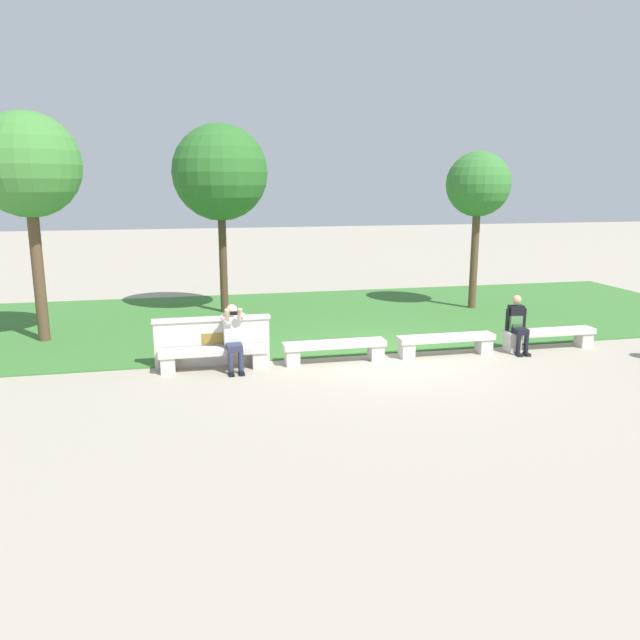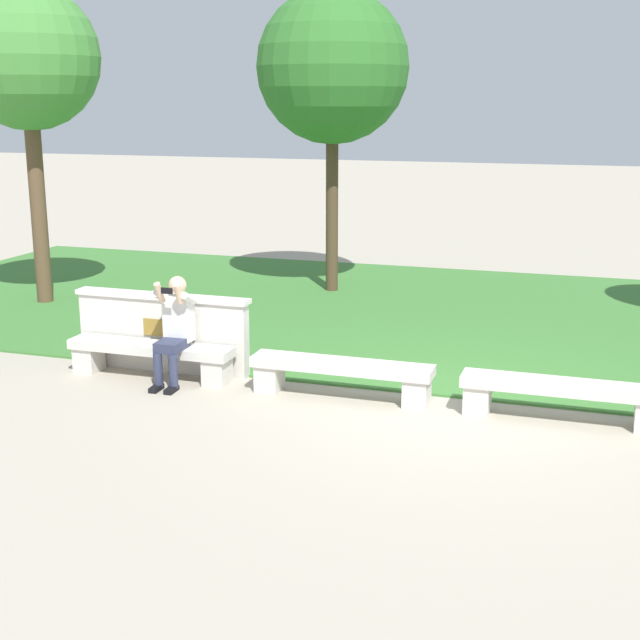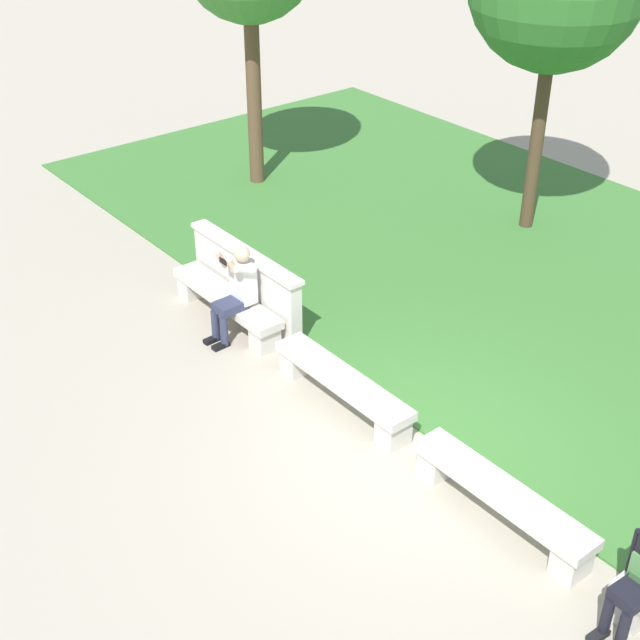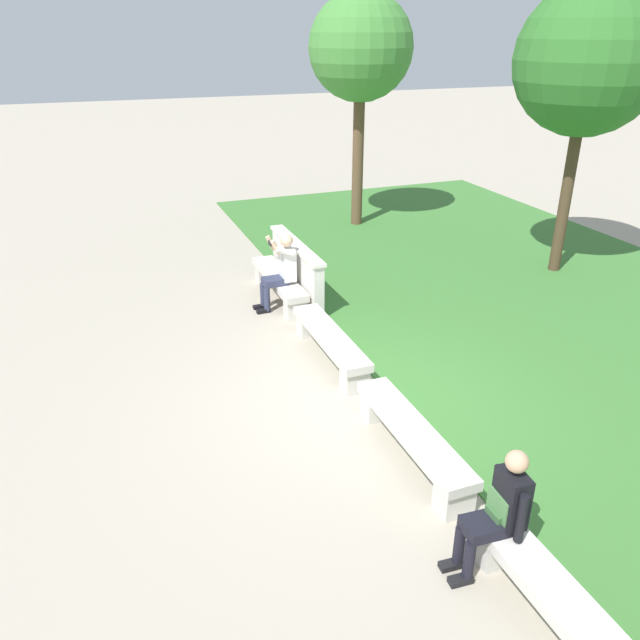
{
  "view_description": "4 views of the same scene",
  "coord_description": "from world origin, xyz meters",
  "px_view_note": "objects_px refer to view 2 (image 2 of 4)",
  "views": [
    {
      "loc": [
        -4.3,
        -12.22,
        3.7
      ],
      "look_at": [
        -1.63,
        -0.31,
        0.99
      ],
      "focal_mm": 35.0,
      "sensor_mm": 36.0,
      "label": 1
    },
    {
      "loc": [
        1.61,
        -9.54,
        3.43
      ],
      "look_at": [
        -1.47,
        -0.13,
        0.96
      ],
      "focal_mm": 50.0,
      "sensor_mm": 36.0,
      "label": 2
    },
    {
      "loc": [
        5.33,
        -5.64,
        6.57
      ],
      "look_at": [
        -1.59,
        -0.07,
        1.09
      ],
      "focal_mm": 50.0,
      "sensor_mm": 36.0,
      "label": 3
    },
    {
      "loc": [
        6.28,
        -3.02,
        4.48
      ],
      "look_at": [
        -1.22,
        -0.17,
        0.7
      ],
      "focal_mm": 35.0,
      "sensor_mm": 36.0,
      "label": 4
    }
  ],
  "objects_px": {
    "bench_main": "(151,354)",
    "tree_behind_wall": "(332,68)",
    "tree_left_background": "(27,60)",
    "bench_mid": "(561,394)",
    "bench_near": "(341,373)",
    "person_photographer": "(175,325)"
  },
  "relations": [
    {
      "from": "bench_main",
      "to": "tree_left_background",
      "type": "distance_m",
      "value": 6.22
    },
    {
      "from": "person_photographer",
      "to": "tree_left_background",
      "type": "distance_m",
      "value": 6.27
    },
    {
      "from": "bench_near",
      "to": "tree_behind_wall",
      "type": "distance_m",
      "value": 6.96
    },
    {
      "from": "tree_behind_wall",
      "to": "bench_mid",
      "type": "bearing_deg",
      "value": -52.14
    },
    {
      "from": "bench_main",
      "to": "tree_left_background",
      "type": "bearing_deg",
      "value": 139.81
    },
    {
      "from": "tree_left_background",
      "to": "bench_near",
      "type": "bearing_deg",
      "value": -27.01
    },
    {
      "from": "bench_near",
      "to": "bench_mid",
      "type": "relative_size",
      "value": 1.0
    },
    {
      "from": "tree_behind_wall",
      "to": "bench_main",
      "type": "bearing_deg",
      "value": -96.27
    },
    {
      "from": "bench_near",
      "to": "tree_left_background",
      "type": "height_order",
      "value": "tree_left_background"
    },
    {
      "from": "bench_main",
      "to": "tree_behind_wall",
      "type": "distance_m",
      "value": 6.73
    },
    {
      "from": "person_photographer",
      "to": "tree_behind_wall",
      "type": "relative_size",
      "value": 0.25
    },
    {
      "from": "bench_main",
      "to": "tree_behind_wall",
      "type": "height_order",
      "value": "tree_behind_wall"
    },
    {
      "from": "bench_mid",
      "to": "tree_left_background",
      "type": "bearing_deg",
      "value": 159.95
    },
    {
      "from": "bench_near",
      "to": "tree_left_background",
      "type": "bearing_deg",
      "value": 152.99
    },
    {
      "from": "bench_mid",
      "to": "person_photographer",
      "type": "relative_size",
      "value": 1.64
    },
    {
      "from": "bench_mid",
      "to": "person_photographer",
      "type": "bearing_deg",
      "value": -179.03
    },
    {
      "from": "tree_left_background",
      "to": "tree_behind_wall",
      "type": "bearing_deg",
      "value": 28.71
    },
    {
      "from": "tree_behind_wall",
      "to": "bench_near",
      "type": "bearing_deg",
      "value": -71.54
    },
    {
      "from": "bench_mid",
      "to": "tree_behind_wall",
      "type": "distance_m",
      "value": 8.01
    },
    {
      "from": "bench_main",
      "to": "tree_left_background",
      "type": "xyz_separation_m",
      "value": [
        -3.8,
        3.21,
        3.73
      ]
    },
    {
      "from": "bench_main",
      "to": "bench_mid",
      "type": "height_order",
      "value": "same"
    },
    {
      "from": "tree_left_background",
      "to": "bench_main",
      "type": "bearing_deg",
      "value": -40.19
    }
  ]
}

